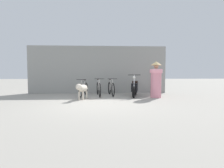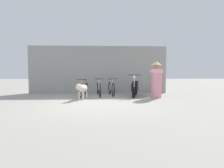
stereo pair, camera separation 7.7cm
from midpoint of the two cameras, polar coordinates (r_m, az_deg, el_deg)
The scene contains 8 objects.
ground_plane at distance 6.45m, azimuth -5.80°, elevation -6.46°, with size 60.00×60.00×0.00m, color #9E998E.
shop_wall_back at distance 9.91m, azimuth -4.86°, elevation 4.66°, with size 7.70×0.20×2.64m.
bicycle_0 at distance 8.71m, azimuth -9.55°, elevation -1.60°, with size 0.46×1.69×0.84m.
bicycle_1 at distance 8.64m, azimuth -4.64°, elevation -1.51°, with size 0.46×1.75×0.87m.
bicycle_2 at distance 8.79m, azimuth -0.55°, elevation -1.46°, with size 0.46×1.70×0.87m.
motorcycle at distance 8.58m, azimuth 7.18°, elevation -1.24°, with size 0.66×1.78×1.06m.
stray_dog at distance 7.53m, azimuth -10.01°, elevation -1.47°, with size 0.52×1.25×0.69m.
person_in_robes at distance 8.26m, azimuth 13.92°, elevation 1.48°, with size 0.81×0.81×1.66m.
Camera 1 is at (0.27, -6.34, 1.11)m, focal length 28.00 mm.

